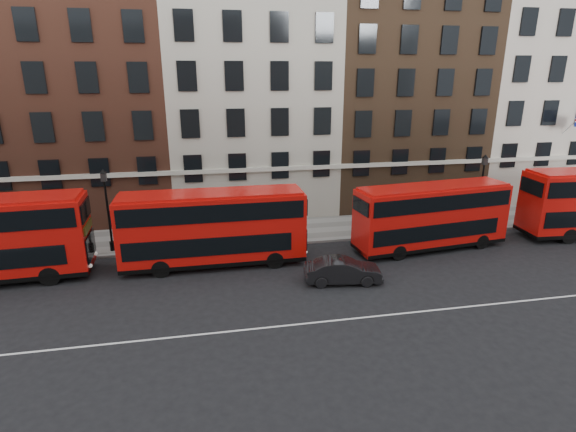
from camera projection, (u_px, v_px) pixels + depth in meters
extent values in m
plane|color=black|center=(294.00, 303.00, 22.62)|extent=(120.00, 120.00, 0.00)
cube|color=slate|center=(264.00, 232.00, 32.41)|extent=(80.00, 5.00, 0.15)
cube|color=gray|center=(270.00, 245.00, 30.07)|extent=(80.00, 0.30, 0.16)
cube|color=white|center=(302.00, 324.00, 20.75)|extent=(70.00, 0.12, 0.01)
cube|color=brown|center=(80.00, 73.00, 33.77)|extent=(12.80, 10.00, 22.00)
cube|color=#B3AE9E|center=(250.00, 93.00, 36.53)|extent=(12.80, 10.00, 19.00)
cube|color=brown|center=(398.00, 79.00, 38.53)|extent=(12.80, 10.00, 21.00)
cube|color=beige|center=(529.00, 85.00, 41.00)|extent=(12.80, 10.00, 20.00)
cube|color=black|center=(91.00, 246.00, 25.61)|extent=(0.20, 2.36, 1.39)
cube|color=black|center=(88.00, 227.00, 25.26)|extent=(0.18, 2.04, 0.45)
cylinder|color=black|center=(50.00, 276.00, 24.39)|extent=(1.08, 0.35, 1.07)
cylinder|color=black|center=(60.00, 259.00, 26.62)|extent=(1.08, 0.35, 1.07)
cube|color=red|center=(213.00, 228.00, 26.40)|extent=(10.72, 2.57, 4.03)
cube|color=black|center=(215.00, 257.00, 26.98)|extent=(10.72, 2.61, 0.25)
cube|color=black|center=(209.00, 239.00, 26.55)|extent=(9.50, 2.65, 1.07)
cube|color=black|center=(212.00, 207.00, 26.02)|extent=(10.31, 2.65, 1.02)
cube|color=red|center=(211.00, 194.00, 25.77)|extent=(10.42, 2.36, 0.18)
cube|color=black|center=(302.00, 234.00, 27.62)|extent=(0.08, 2.25, 1.33)
cube|color=black|center=(303.00, 217.00, 27.29)|extent=(0.08, 1.94, 0.43)
cylinder|color=black|center=(275.00, 260.00, 26.53)|extent=(1.02, 0.29, 1.02)
cylinder|color=black|center=(269.00, 246.00, 28.67)|extent=(1.02, 0.29, 1.02)
cylinder|color=black|center=(161.00, 269.00, 25.35)|extent=(1.02, 0.29, 1.02)
cylinder|color=black|center=(164.00, 253.00, 27.48)|extent=(1.02, 0.29, 1.02)
cube|color=red|center=(431.00, 216.00, 28.95)|extent=(10.35, 3.60, 3.81)
cube|color=black|center=(429.00, 242.00, 29.50)|extent=(10.36, 3.64, 0.23)
cube|color=black|center=(427.00, 226.00, 29.07)|extent=(9.21, 3.54, 1.01)
cube|color=black|center=(433.00, 198.00, 28.59)|extent=(9.98, 3.64, 0.97)
cube|color=red|center=(434.00, 187.00, 28.35)|extent=(10.04, 3.38, 0.17)
cube|color=black|center=(494.00, 219.00, 30.66)|extent=(0.33, 2.12, 1.26)
cube|color=black|center=(497.00, 205.00, 30.35)|extent=(0.30, 1.83, 0.41)
cylinder|color=black|center=(481.00, 242.00, 29.46)|extent=(0.99, 0.38, 0.97)
cylinder|color=black|center=(460.00, 231.00, 31.42)|extent=(0.99, 0.38, 0.97)
cylinder|color=black|center=(399.00, 253.00, 27.67)|extent=(0.99, 0.38, 0.97)
cylinder|color=black|center=(381.00, 241.00, 29.63)|extent=(0.99, 0.38, 0.97)
cylinder|color=black|center=(569.00, 236.00, 30.31)|extent=(1.09, 0.37, 1.07)
cylinder|color=black|center=(545.00, 225.00, 32.58)|extent=(1.09, 0.37, 1.07)
imported|color=black|center=(343.00, 271.00, 24.66)|extent=(4.39, 2.03, 1.39)
cylinder|color=black|center=(109.00, 216.00, 28.23)|extent=(0.14, 0.14, 4.60)
cylinder|color=black|center=(112.00, 246.00, 28.84)|extent=(0.32, 0.32, 0.60)
cube|color=#262626|center=(104.00, 177.00, 27.45)|extent=(0.32, 0.32, 0.55)
cone|color=black|center=(103.00, 171.00, 27.34)|extent=(0.44, 0.44, 0.25)
cylinder|color=black|center=(480.00, 195.00, 33.09)|extent=(0.14, 0.14, 4.60)
cylinder|color=black|center=(477.00, 221.00, 33.71)|extent=(0.32, 0.32, 0.60)
cube|color=#262626|center=(485.00, 161.00, 32.31)|extent=(0.32, 0.32, 0.55)
cone|color=black|center=(486.00, 156.00, 32.21)|extent=(0.44, 0.44, 0.25)
cylinder|color=black|center=(553.00, 206.00, 33.93)|extent=(0.12, 0.12, 2.60)
cube|color=black|center=(558.00, 186.00, 33.30)|extent=(0.25, 0.30, 0.75)
sphere|color=red|center=(560.00, 183.00, 33.07)|extent=(0.14, 0.14, 0.14)
sphere|color=#0C9919|center=(559.00, 189.00, 33.21)|extent=(0.14, 0.14, 0.14)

